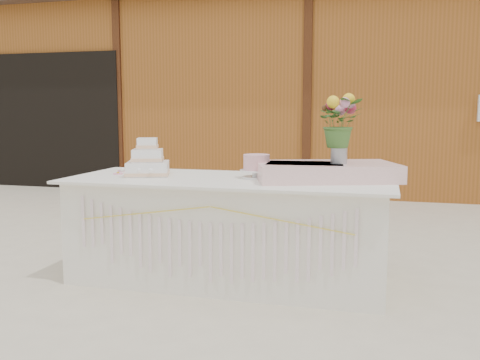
# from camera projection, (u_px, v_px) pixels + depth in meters

# --- Properties ---
(ground) EXTENTS (80.00, 80.00, 0.00)m
(ground) POSITION_uv_depth(u_px,v_px,m) (230.00, 279.00, 4.04)
(ground) COLOR beige
(ground) RESTS_ON ground
(barn) EXTENTS (12.60, 4.60, 3.30)m
(barn) POSITION_uv_depth(u_px,v_px,m) (323.00, 88.00, 9.57)
(barn) COLOR #93511E
(barn) RESTS_ON ground
(cake_table) EXTENTS (2.40, 1.00, 0.77)m
(cake_table) POSITION_uv_depth(u_px,v_px,m) (229.00, 229.00, 3.99)
(cake_table) COLOR white
(cake_table) RESTS_ON ground
(wedding_cake) EXTENTS (0.41, 0.41, 0.29)m
(wedding_cake) POSITION_uv_depth(u_px,v_px,m) (148.00, 163.00, 4.11)
(wedding_cake) COLOR white
(wedding_cake) RESTS_ON cake_table
(pink_cake_stand) EXTENTS (0.25, 0.25, 0.18)m
(pink_cake_stand) POSITION_uv_depth(u_px,v_px,m) (256.00, 165.00, 3.93)
(pink_cake_stand) COLOR white
(pink_cake_stand) RESTS_ON cake_table
(satin_runner) EXTENTS (1.11, 0.86, 0.12)m
(satin_runner) POSITION_uv_depth(u_px,v_px,m) (326.00, 171.00, 3.84)
(satin_runner) COLOR #FFD0CD
(satin_runner) RESTS_ON cake_table
(flower_vase) EXTENTS (0.12, 0.12, 0.16)m
(flower_vase) POSITION_uv_depth(u_px,v_px,m) (339.00, 152.00, 3.78)
(flower_vase) COLOR #ABAAAF
(flower_vase) RESTS_ON satin_runner
(bouquet) EXTENTS (0.39, 0.36, 0.35)m
(bouquet) POSITION_uv_depth(u_px,v_px,m) (340.00, 116.00, 3.75)
(bouquet) COLOR #3E6829
(bouquet) RESTS_ON flower_vase
(loose_flowers) EXTENTS (0.26, 0.40, 0.02)m
(loose_flowers) POSITION_uv_depth(u_px,v_px,m) (118.00, 172.00, 4.28)
(loose_flowers) COLOR pink
(loose_flowers) RESTS_ON cake_table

